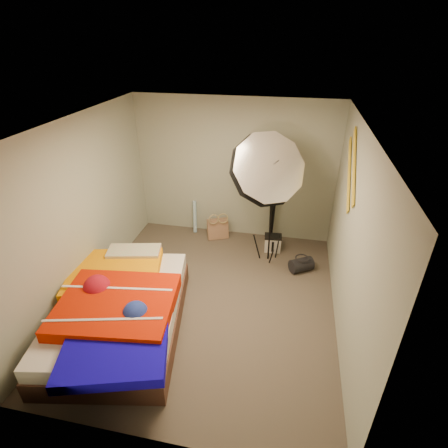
% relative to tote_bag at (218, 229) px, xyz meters
% --- Properties ---
extents(floor, '(4.00, 4.00, 0.00)m').
position_rel_tote_bag_xyz_m(floor, '(0.25, -1.73, -0.19)').
color(floor, brown).
rests_on(floor, ground).
extents(ceiling, '(4.00, 4.00, 0.00)m').
position_rel_tote_bag_xyz_m(ceiling, '(0.25, -1.73, 2.31)').
color(ceiling, silver).
rests_on(ceiling, wall_back).
extents(wall_back, '(3.50, 0.00, 3.50)m').
position_rel_tote_bag_xyz_m(wall_back, '(0.25, 0.27, 1.06)').
color(wall_back, '#959D8C').
rests_on(wall_back, floor).
extents(wall_front, '(3.50, 0.00, 3.50)m').
position_rel_tote_bag_xyz_m(wall_front, '(0.25, -3.73, 1.06)').
color(wall_front, '#959D8C').
rests_on(wall_front, floor).
extents(wall_left, '(0.00, 4.00, 4.00)m').
position_rel_tote_bag_xyz_m(wall_left, '(-1.50, -1.73, 1.06)').
color(wall_left, '#959D8C').
rests_on(wall_left, floor).
extents(wall_right, '(0.00, 4.00, 4.00)m').
position_rel_tote_bag_xyz_m(wall_right, '(2.00, -1.73, 1.06)').
color(wall_right, '#959D8C').
rests_on(wall_right, floor).
extents(tote_bag, '(0.42, 0.31, 0.39)m').
position_rel_tote_bag_xyz_m(tote_bag, '(0.00, 0.00, 0.00)').
color(tote_bag, '#9F775C').
rests_on(tote_bag, floor).
extents(wrapping_roll, '(0.10, 0.19, 0.62)m').
position_rel_tote_bag_xyz_m(wrapping_roll, '(-0.48, 0.16, 0.12)').
color(wrapping_roll, '#5496BD').
rests_on(wrapping_roll, floor).
extents(camera_case, '(0.29, 0.21, 0.27)m').
position_rel_tote_bag_xyz_m(camera_case, '(1.03, -0.22, -0.05)').
color(camera_case, beige).
rests_on(camera_case, floor).
extents(duffel_bag, '(0.42, 0.38, 0.22)m').
position_rel_tote_bag_xyz_m(duffel_bag, '(1.53, -0.72, -0.08)').
color(duffel_bag, black).
rests_on(duffel_bag, floor).
extents(wall_stripe_upper, '(0.02, 0.91, 0.78)m').
position_rel_tote_bag_xyz_m(wall_stripe_upper, '(1.98, -1.13, 1.76)').
color(wall_stripe_upper, gold).
rests_on(wall_stripe_upper, wall_right).
extents(wall_stripe_lower, '(0.02, 0.91, 0.78)m').
position_rel_tote_bag_xyz_m(wall_stripe_lower, '(1.98, -0.88, 1.56)').
color(wall_stripe_lower, gold).
rests_on(wall_stripe_lower, wall_right).
extents(bed, '(1.92, 2.49, 0.63)m').
position_rel_tote_bag_xyz_m(bed, '(-0.73, -2.47, 0.12)').
color(bed, '#4F2F24').
rests_on(bed, floor).
extents(photo_umbrella, '(1.15, 1.19, 2.31)m').
position_rel_tote_bag_xyz_m(photo_umbrella, '(0.87, -0.70, 1.47)').
color(photo_umbrella, black).
rests_on(photo_umbrella, floor).
extents(camera_tripod, '(0.08, 0.08, 1.32)m').
position_rel_tote_bag_xyz_m(camera_tripod, '(0.96, 0.14, 0.57)').
color(camera_tripod, black).
rests_on(camera_tripod, floor).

